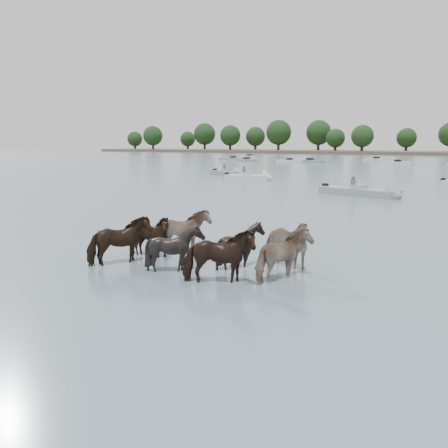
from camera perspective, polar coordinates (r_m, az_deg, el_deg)
The scene contains 7 objects.
ground at distance 15.32m, azimuth -10.07°, elevation -3.53°, with size 400.00×400.00×0.00m, color slate.
shoreline at distance 179.76m, azimuth 6.73°, elevation 8.77°, with size 160.00×30.00×1.00m, color #4C4233.
pony_herd at distance 13.36m, azimuth -2.61°, elevation -2.64°, with size 6.36×3.89×1.55m.
motorboat_a at distance 45.57m, azimuth 3.72°, elevation 5.66°, with size 4.97×2.56×1.92m.
motorboat_b at distance 32.70m, azimuth 17.22°, elevation 3.62°, with size 6.12×3.04×1.92m.
motorboat_f at distance 51.73m, azimuth 0.96°, elevation 6.17°, with size 4.94×2.73×1.92m.
treeline at distance 180.69m, azimuth 7.35°, elevation 10.70°, with size 152.54×23.13×12.15m.
Camera 1 is at (10.27, -10.82, 3.49)m, focal length 37.58 mm.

